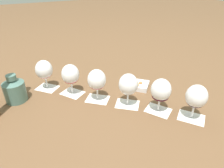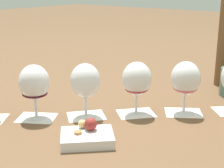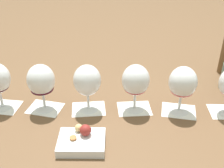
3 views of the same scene
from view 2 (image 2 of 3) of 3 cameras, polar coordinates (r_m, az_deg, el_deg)
The scene contains 10 objects.
ground_plane at distance 1.12m, azimuth 0.15°, elevation -5.18°, with size 8.00×8.00×0.00m, color brown.
tasting_card_1 at distance 1.16m, azimuth 11.80°, elevation -4.68°, with size 0.14×0.15×0.00m.
tasting_card_2 at distance 1.13m, azimuth 4.02°, elevation -4.87°, with size 0.15×0.14×0.00m.
tasting_card_3 at distance 1.11m, azimuth -4.32°, elevation -5.30°, with size 0.15×0.14×0.00m.
tasting_card_4 at distance 1.12m, azimuth -12.42°, elevation -5.49°, with size 0.14×0.15×0.00m.
wine_glass_1 at distance 1.13m, azimuth 12.13°, elevation 0.58°, with size 0.10×0.10×0.17m.
wine_glass_2 at distance 1.10m, azimuth 4.13°, elevation 0.50°, with size 0.10×0.10×0.17m.
wine_glass_3 at distance 1.08m, azimuth -4.45°, elevation 0.17°, with size 0.10×0.10×0.17m.
wine_glass_4 at distance 1.09m, azimuth -12.79°, elevation -0.03°, with size 0.10×0.10×0.17m.
snack_dish at distance 0.94m, azimuth -4.13°, elevation -8.64°, with size 0.17×0.17×0.06m.
Camera 2 is at (0.81, 0.64, 0.42)m, focal length 55.00 mm.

